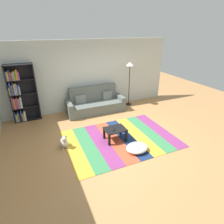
% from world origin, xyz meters
% --- Properties ---
extents(ground_plane, '(14.00, 14.00, 0.00)m').
position_xyz_m(ground_plane, '(0.00, 0.00, 0.00)').
color(ground_plane, '#B27F4C').
extents(back_wall, '(6.80, 0.10, 2.70)m').
position_xyz_m(back_wall, '(0.00, 2.55, 1.35)').
color(back_wall, silver).
rests_on(back_wall, ground_plane).
extents(rug, '(3.21, 2.33, 0.01)m').
position_xyz_m(rug, '(0.01, -0.22, 0.01)').
color(rug, gold).
rests_on(rug, ground_plane).
extents(couch, '(2.26, 0.80, 1.00)m').
position_xyz_m(couch, '(0.01, 2.02, 0.34)').
color(couch, '#59605B').
rests_on(couch, ground_plane).
extents(bookshelf, '(0.90, 0.28, 2.01)m').
position_xyz_m(bookshelf, '(-2.59, 2.31, 0.98)').
color(bookshelf, black).
rests_on(bookshelf, ground_plane).
extents(coffee_table, '(0.62, 0.47, 0.37)m').
position_xyz_m(coffee_table, '(-0.15, -0.20, 0.31)').
color(coffee_table, black).
rests_on(coffee_table, rug).
extents(pouf, '(0.61, 0.50, 0.20)m').
position_xyz_m(pouf, '(0.15, -0.96, 0.11)').
color(pouf, white).
rests_on(pouf, rug).
extents(dog, '(0.22, 0.35, 0.40)m').
position_xyz_m(dog, '(-1.61, 0.04, 0.16)').
color(dog, beige).
rests_on(dog, ground_plane).
extents(standing_lamp, '(0.32, 0.32, 1.82)m').
position_xyz_m(standing_lamp, '(1.58, 2.14, 1.52)').
color(standing_lamp, black).
rests_on(standing_lamp, ground_plane).
extents(tv_remote, '(0.12, 0.15, 0.02)m').
position_xyz_m(tv_remote, '(-0.22, -0.26, 0.39)').
color(tv_remote, black).
rests_on(tv_remote, coffee_table).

